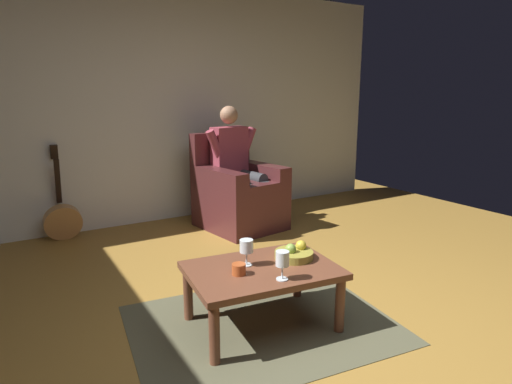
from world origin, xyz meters
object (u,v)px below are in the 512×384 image
object	(u,v)px
wine_glass_far	(282,260)
candle_jar	(239,269)
armchair	(238,195)
guitar	(63,219)
person_seated	(236,163)
wine_glass_near	(246,248)
coffee_table	(262,276)
fruit_bowl	(294,253)

from	to	relation	value
wine_glass_far	candle_jar	distance (m)	0.27
armchair	guitar	xyz separation A→B (m)	(1.71, -0.52, -0.14)
armchair	wine_glass_far	size ratio (longest dim) A/B	5.91
armchair	person_seated	size ratio (longest dim) A/B	0.78
guitar	wine_glass_far	distance (m)	2.78
armchair	person_seated	bearing A→B (deg)	-90.00
candle_jar	wine_glass_near	bearing A→B (deg)	-137.95
coffee_table	candle_jar	bearing A→B (deg)	6.38
person_seated	fruit_bowl	size ratio (longest dim) A/B	5.22
wine_glass_far	candle_jar	xyz separation A→B (m)	(0.18, -0.19, -0.08)
armchair	wine_glass_far	world-z (taller)	armchair
person_seated	wine_glass_far	bearing A→B (deg)	59.57
guitar	wine_glass_near	bearing A→B (deg)	108.15
fruit_bowl	candle_jar	size ratio (longest dim) A/B	2.99
person_seated	fruit_bowl	bearing A→B (deg)	63.79
person_seated	coffee_table	distance (m)	2.15
coffee_table	wine_glass_near	world-z (taller)	wine_glass_near
armchair	fruit_bowl	world-z (taller)	armchair
coffee_table	guitar	distance (m)	2.57
person_seated	coffee_table	size ratio (longest dim) A/B	1.34
coffee_table	fruit_bowl	size ratio (longest dim) A/B	3.90
fruit_bowl	candle_jar	distance (m)	0.43
guitar	wine_glass_near	xyz separation A→B (m)	(-0.77, 2.35, 0.29)
wine_glass_near	candle_jar	size ratio (longest dim) A/B	2.00
armchair	coffee_table	size ratio (longest dim) A/B	1.04
wine_glass_near	armchair	bearing A→B (deg)	-117.13
coffee_table	fruit_bowl	world-z (taller)	fruit_bowl
armchair	guitar	size ratio (longest dim) A/B	1.07
armchair	wine_glass_near	xyz separation A→B (m)	(0.94, 1.83, 0.15)
wine_glass_near	fruit_bowl	world-z (taller)	wine_glass_near
fruit_bowl	candle_jar	xyz separation A→B (m)	(0.43, 0.04, -0.00)
armchair	coffee_table	bearing A→B (deg)	56.97
person_seated	wine_glass_near	xyz separation A→B (m)	(0.93, 1.85, -0.20)
guitar	candle_jar	bearing A→B (deg)	105.15
candle_jar	person_seated	bearing A→B (deg)	-118.12
person_seated	wine_glass_far	distance (m)	2.32
guitar	armchair	bearing A→B (deg)	163.09
coffee_table	fruit_bowl	distance (m)	0.27
person_seated	candle_jar	distance (m)	2.23
wine_glass_far	candle_jar	world-z (taller)	wine_glass_far
coffee_table	armchair	bearing A→B (deg)	-114.56
wine_glass_near	fruit_bowl	xyz separation A→B (m)	(-0.32, 0.06, -0.08)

